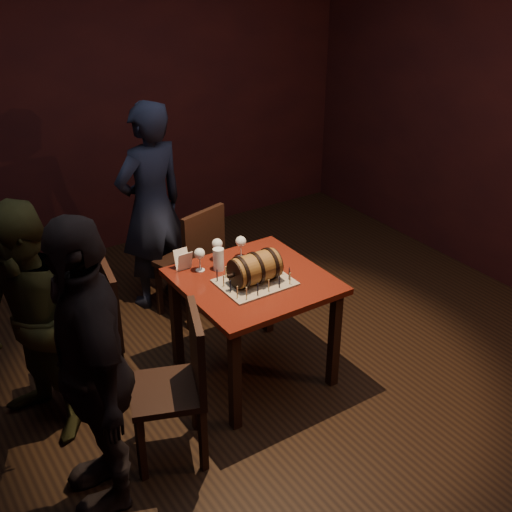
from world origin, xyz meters
name	(u,v)px	position (x,y,z in m)	size (l,w,h in m)	color
room_shell	(261,190)	(0.00, 0.00, 1.40)	(5.04, 5.04, 2.80)	black
pub_table	(253,293)	(0.03, 0.12, 0.64)	(0.90, 0.90, 0.75)	#44110B
cake_board	(255,282)	(0.00, 0.06, 0.76)	(0.45, 0.35, 0.01)	gray
barrel_cake	(255,268)	(0.00, 0.06, 0.86)	(0.36, 0.21, 0.21)	brown
birthday_candles	(255,276)	(0.00, 0.07, 0.80)	(0.40, 0.30, 0.09)	#E7CE8A
wine_glass_left	(199,255)	(-0.21, 0.40, 0.87)	(0.07, 0.07, 0.16)	silver
wine_glass_mid	(217,245)	(-0.04, 0.46, 0.87)	(0.07, 0.07, 0.16)	silver
wine_glass_right	(241,242)	(0.11, 0.40, 0.87)	(0.07, 0.07, 0.16)	silver
pint_of_ale	(219,260)	(-0.10, 0.35, 0.82)	(0.07, 0.07, 0.15)	silver
menu_card	(183,260)	(-0.29, 0.47, 0.81)	(0.10, 0.05, 0.13)	white
chair_back	(196,257)	(0.06, 0.97, 0.52)	(0.49, 0.49, 0.93)	black
chair_left_rear	(97,328)	(-0.91, 0.47, 0.52)	(0.46, 0.46, 0.93)	black
chair_left_front	(181,379)	(-0.71, -0.27, 0.52)	(0.52, 0.52, 0.93)	black
person_back	(151,207)	(-0.09, 1.37, 0.82)	(0.60, 0.39, 1.65)	#191D32
person_left_rear	(32,327)	(-1.31, 0.35, 0.74)	(0.72, 0.56, 1.48)	#36381C
person_left_front	(91,369)	(-1.20, -0.30, 0.83)	(0.97, 0.40, 1.65)	black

